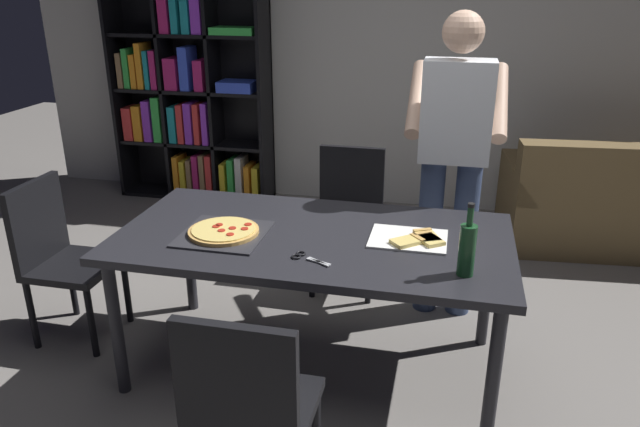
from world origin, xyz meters
TOP-DOWN VIEW (x-y plane):
  - ground_plane at (0.00, 0.00)m, footprint 12.00×12.00m
  - back_wall at (0.00, 2.60)m, footprint 6.40×0.10m
  - dining_table at (0.00, 0.00)m, footprint 1.89×0.98m
  - chair_near_camera at (-0.00, -0.97)m, footprint 0.42×0.42m
  - chair_far_side at (0.00, 0.97)m, footprint 0.42×0.42m
  - chair_left_end at (-1.43, 0.00)m, footprint 0.42×0.42m
  - couch at (1.91, 1.99)m, footprint 1.77×0.99m
  - bookshelf at (-1.69, 2.38)m, footprint 1.40×0.35m
  - person_serving_pizza at (0.63, 0.75)m, footprint 0.55×0.54m
  - pepperoni_pizza_on_tray at (-0.42, -0.10)m, footprint 0.40×0.40m
  - pizza_slices_on_towel at (0.48, 0.03)m, footprint 0.36×0.28m
  - wine_bottle at (0.71, -0.27)m, footprint 0.07×0.07m
  - kitchen_scissors at (0.03, -0.27)m, footprint 0.20×0.13m

SIDE VIEW (x-z plane):
  - ground_plane at x=0.00m, z-range 0.00..0.00m
  - couch at x=1.91m, z-range -0.12..0.73m
  - chair_near_camera at x=0.00m, z-range 0.06..0.96m
  - chair_far_side at x=0.00m, z-range 0.06..0.96m
  - chair_left_end at x=-1.43m, z-range 0.06..0.96m
  - dining_table at x=0.00m, z-range 0.31..1.06m
  - kitchen_scissors at x=0.03m, z-range 0.75..0.76m
  - pizza_slices_on_towel at x=0.48m, z-range 0.75..0.78m
  - pepperoni_pizza_on_tray at x=-0.42m, z-range 0.75..0.78m
  - wine_bottle at x=0.71m, z-range 0.71..1.03m
  - bookshelf at x=-1.69m, z-range -0.05..1.90m
  - person_serving_pizza at x=0.63m, z-range 0.12..1.87m
  - back_wall at x=0.00m, z-range 0.00..2.80m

